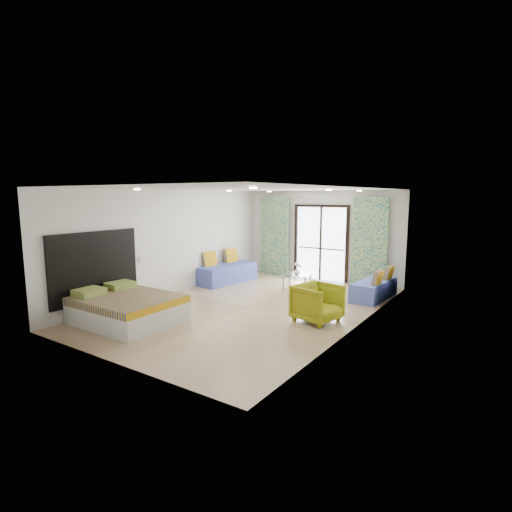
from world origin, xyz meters
The scene contains 24 objects.
floor centered at (0.00, 0.00, 0.00)m, with size 5.00×7.50×0.01m, color #9A7C5C, non-canonical shape.
ceiling centered at (0.00, 0.00, 2.70)m, with size 5.00×7.50×0.01m, color silver, non-canonical shape.
wall_back centered at (0.00, 3.75, 1.35)m, with size 5.00×0.01×2.70m, color silver, non-canonical shape.
wall_front centered at (0.00, -3.75, 1.35)m, with size 5.00×0.01×2.70m, color silver, non-canonical shape.
wall_left centered at (-2.50, 0.00, 1.35)m, with size 0.01×7.50×2.70m, color silver, non-canonical shape.
wall_right centered at (2.50, 0.00, 1.35)m, with size 0.01×7.50×2.70m, color silver, non-canonical shape.
balcony_door centered at (0.00, 3.72, 1.26)m, with size 1.76×0.08×2.28m.
balcony_rail centered at (0.00, 3.73, 0.95)m, with size 1.52×0.03×0.04m, color #595451.
curtain_left centered at (-1.55, 3.57, 1.25)m, with size 1.00×0.10×2.50m, color silver.
curtain_right centered at (1.55, 3.57, 1.25)m, with size 1.00×0.10×2.50m, color silver.
downlight_a centered at (-1.40, -2.00, 2.67)m, with size 0.12×0.12×0.02m, color #FFE0B2.
downlight_b centered at (1.40, -2.00, 2.67)m, with size 0.12×0.12×0.02m, color #FFE0B2.
downlight_c centered at (-1.40, 1.00, 2.67)m, with size 0.12×0.12×0.02m, color #FFE0B2.
downlight_d centered at (1.40, 1.00, 2.67)m, with size 0.12×0.12×0.02m, color #FFE0B2.
downlight_e centered at (-1.40, 3.00, 2.67)m, with size 0.12×0.12×0.02m, color #FFE0B2.
downlight_f centered at (1.40, 3.00, 2.67)m, with size 0.12×0.12×0.02m, color #FFE0B2.
headboard centered at (-2.46, -2.32, 1.05)m, with size 0.06×2.10×1.50m, color black.
switch_plate centered at (-2.47, -1.07, 1.05)m, with size 0.02×0.10×0.10m, color silver.
bed centered at (-1.48, -2.32, 0.28)m, with size 1.97×1.61×0.68m.
daybed_left centered at (-2.12, 1.77, 0.29)m, with size 0.95×1.99×0.95m.
daybed_right centered at (2.11, 2.33, 0.25)m, with size 0.74×1.67×0.80m.
coffee_table centered at (0.10, 2.03, 0.40)m, with size 0.81×0.81×0.78m.
vase centered at (0.13, 1.95, 0.53)m, with size 0.17×0.18×0.17m, color white.
armchair centered at (1.71, -0.13, 0.42)m, with size 0.82×0.77×0.84m, color olive.
Camera 1 is at (5.05, -7.38, 2.55)m, focal length 28.00 mm.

